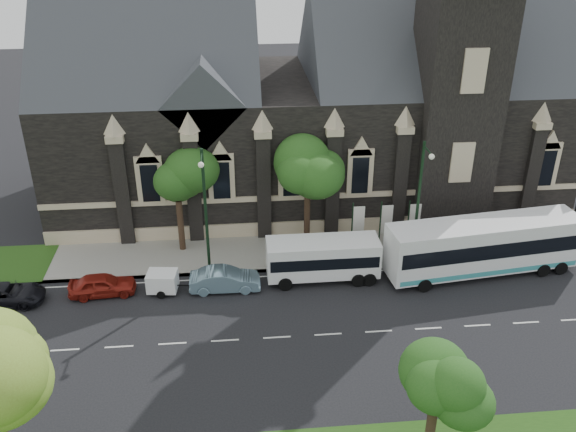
{
  "coord_description": "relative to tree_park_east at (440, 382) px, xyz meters",
  "views": [
    {
      "loc": [
        -1.99,
        -28.28,
        22.7
      ],
      "look_at": [
        1.21,
        6.0,
        4.78
      ],
      "focal_mm": 38.35,
      "sensor_mm": 36.0,
      "label": 1
    }
  ],
  "objects": [
    {
      "name": "tour_coach",
      "position": [
        8.08,
        15.03,
        -2.54
      ],
      "size": [
        13.34,
        4.33,
        3.82
      ],
      "rotation": [
        0.0,
        0.0,
        0.12
      ],
      "color": "white",
      "rests_on": "ground"
    },
    {
      "name": "banner_flag_left",
      "position": [
        0.11,
        18.32,
        -2.24
      ],
      "size": [
        0.9,
        0.1,
        4.0
      ],
      "color": "black",
      "rests_on": "ground"
    },
    {
      "name": "shuttle_bus",
      "position": [
        -2.66,
        15.27,
        -2.97
      ],
      "size": [
        7.38,
        2.61,
        2.84
      ],
      "rotation": [
        0.0,
        0.0,
        0.0
      ],
      "color": "white",
      "rests_on": "ground"
    },
    {
      "name": "ground",
      "position": [
        -6.18,
        9.32,
        -4.62
      ],
      "size": [
        160.0,
        160.0,
        0.0
      ],
      "primitive_type": "plane",
      "color": "black",
      "rests_on": "ground"
    },
    {
      "name": "car_far_red",
      "position": [
        -16.93,
        14.73,
        -3.91
      ],
      "size": [
        4.3,
        2.0,
        1.43
      ],
      "primitive_type": "imported",
      "rotation": [
        0.0,
        0.0,
        1.65
      ],
      "color": "maroon",
      "rests_on": "ground"
    },
    {
      "name": "banner_flag_right",
      "position": [
        4.11,
        18.32,
        -2.24
      ],
      "size": [
        0.9,
        0.1,
        4.0
      ],
      "color": "black",
      "rests_on": "ground"
    },
    {
      "name": "tree_walk_left",
      "position": [
        -11.97,
        20.03,
        1.12
      ],
      "size": [
        3.91,
        3.91,
        7.64
      ],
      "color": "black",
      "rests_on": "ground"
    },
    {
      "name": "sedan",
      "position": [
        -9.13,
        14.55,
        -3.87
      ],
      "size": [
        4.55,
        1.61,
        1.5
      ],
      "primitive_type": "imported",
      "rotation": [
        0.0,
        0.0,
        1.56
      ],
      "color": "#7B9FB2",
      "rests_on": "ground"
    },
    {
      "name": "sidewalk",
      "position": [
        -6.18,
        18.82,
        -4.54
      ],
      "size": [
        80.0,
        5.0,
        0.15
      ],
      "primitive_type": "cube",
      "color": "gray",
      "rests_on": "ground"
    },
    {
      "name": "street_lamp_mid",
      "position": [
        -10.18,
        16.42,
        0.49
      ],
      "size": [
        0.36,
        1.88,
        9.0
      ],
      "color": "black",
      "rests_on": "ground"
    },
    {
      "name": "tree_park_east",
      "position": [
        0.0,
        0.0,
        0.0
      ],
      "size": [
        3.4,
        3.4,
        6.28
      ],
      "color": "black",
      "rests_on": "ground"
    },
    {
      "name": "museum",
      "position": [
        -1.06,
        28.1,
        3.55
      ],
      "size": [
        40.0,
        17.7,
        29.9
      ],
      "color": "black",
      "rests_on": "ground"
    },
    {
      "name": "banner_flag_center",
      "position": [
        2.11,
        18.32,
        -2.24
      ],
      "size": [
        0.9,
        0.1,
        4.0
      ],
      "color": "black",
      "rests_on": "ground"
    },
    {
      "name": "tree_walk_right",
      "position": [
        -2.96,
        20.04,
        1.2
      ],
      "size": [
        4.08,
        4.08,
        7.8
      ],
      "color": "black",
      "rests_on": "ground"
    },
    {
      "name": "box_trailer",
      "position": [
        -13.12,
        14.62,
        -3.8
      ],
      "size": [
        2.78,
        1.64,
        1.45
      ],
      "rotation": [
        0.0,
        0.0,
        -0.11
      ],
      "color": "white",
      "rests_on": "ground"
    },
    {
      "name": "car_far_black",
      "position": [
        -22.73,
        14.33,
        -3.98
      ],
      "size": [
        4.68,
        2.28,
        1.28
      ],
      "primitive_type": "imported",
      "rotation": [
        0.0,
        0.0,
        1.54
      ],
      "color": "black",
      "rests_on": "ground"
    },
    {
      "name": "street_lamp_near",
      "position": [
        3.82,
        16.42,
        0.49
      ],
      "size": [
        0.36,
        1.88,
        9.0
      ],
      "color": "black",
      "rests_on": "ground"
    }
  ]
}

